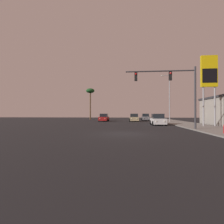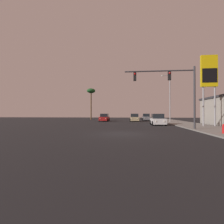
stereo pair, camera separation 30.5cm
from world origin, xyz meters
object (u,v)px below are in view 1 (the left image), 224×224
object	(u,v)px
car_grey	(145,117)
gas_station_sign	(209,75)
palm_tree_far	(90,93)
traffic_light_mast	(175,85)
car_red	(104,118)
car_white	(158,120)
car_tan	(134,118)
street_lamp	(169,96)

from	to	relation	value
car_grey	gas_station_sign	distance (m)	22.91
gas_station_sign	palm_tree_far	size ratio (longest dim) A/B	1.01
traffic_light_mast	gas_station_sign	xyz separation A→B (m)	(5.42, 4.43, 1.89)
car_red	palm_tree_far	size ratio (longest dim) A/B	0.49
traffic_light_mast	car_white	bearing A→B (deg)	93.13
car_white	car_grey	bearing A→B (deg)	-89.90
car_tan	street_lamp	size ratio (longest dim) A/B	0.48
street_lamp	car_tan	bearing A→B (deg)	145.71
traffic_light_mast	palm_tree_far	bearing A→B (deg)	117.56
car_white	gas_station_sign	world-z (taller)	gas_station_sign
car_tan	car_white	xyz separation A→B (m)	(3.20, -11.52, 0.00)
car_tan	car_red	bearing A→B (deg)	-4.04
car_red	car_tan	xyz separation A→B (m)	(6.66, -0.32, 0.00)
car_tan	street_lamp	xyz separation A→B (m)	(6.43, -4.38, 4.36)
car_tan	gas_station_sign	world-z (taller)	gas_station_sign
palm_tree_far	traffic_light_mast	bearing A→B (deg)	-62.44
car_grey	traffic_light_mast	world-z (taller)	traffic_light_mast
traffic_light_mast	car_grey	bearing A→B (deg)	91.23
car_red	street_lamp	size ratio (longest dim) A/B	0.48
gas_station_sign	palm_tree_far	bearing A→B (deg)	129.50
car_grey	car_tan	distance (m)	7.04
car_tan	car_white	bearing A→B (deg)	104.22
car_red	traffic_light_mast	world-z (taller)	traffic_light_mast
car_tan	street_lamp	bearing A→B (deg)	144.42
car_grey	palm_tree_far	bearing A→B (deg)	-15.26
street_lamp	car_white	bearing A→B (deg)	-114.38
street_lamp	car_red	bearing A→B (deg)	160.24
car_tan	traffic_light_mast	xyz separation A→B (m)	(3.63, -19.44, 3.96)
car_tan	street_lamp	distance (m)	8.92
car_white	street_lamp	distance (m)	8.96
car_white	palm_tree_far	bearing A→B (deg)	-55.70
car_white	traffic_light_mast	xyz separation A→B (m)	(0.43, -7.92, 3.96)
car_grey	car_white	world-z (taller)	same
car_grey	car_white	xyz separation A→B (m)	(0.12, -17.85, 0.00)
street_lamp	palm_tree_far	world-z (taller)	street_lamp
car_red	car_white	size ratio (longest dim) A/B	1.00
car_red	car_grey	world-z (taller)	same
car_tan	gas_station_sign	xyz separation A→B (m)	(9.05, -15.00, 5.86)
car_white	traffic_light_mast	distance (m)	8.87
car_grey	gas_station_sign	xyz separation A→B (m)	(5.97, -21.33, 5.86)
car_grey	gas_station_sign	size ratio (longest dim) A/B	0.48
car_red	traffic_light_mast	xyz separation A→B (m)	(10.29, -19.75, 3.96)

